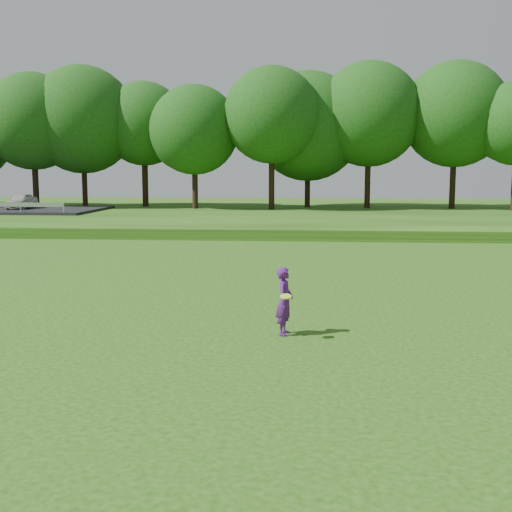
{
  "coord_description": "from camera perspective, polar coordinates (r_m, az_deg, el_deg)",
  "views": [
    {
      "loc": [
        4.23,
        -15.0,
        3.85
      ],
      "look_at": [
        2.68,
        3.61,
        1.3
      ],
      "focal_mm": 45.0,
      "sensor_mm": 36.0,
      "label": 1
    }
  ],
  "objects": [
    {
      "name": "berm",
      "position": [
        49.31,
        -0.17,
        3.64
      ],
      "size": [
        130.0,
        30.0,
        0.6
      ],
      "primitive_type": "cube",
      "color": "#1D480D",
      "rests_on": "ground"
    },
    {
      "name": "woman",
      "position": [
        14.94,
        2.55,
        -4.02
      ],
      "size": [
        0.46,
        0.95,
        1.6
      ],
      "color": "#531A76",
      "rests_on": "ground"
    },
    {
      "name": "walking_path",
      "position": [
        35.46,
        -2.12,
        1.57
      ],
      "size": [
        130.0,
        1.6,
        0.04
      ],
      "primitive_type": "cube",
      "color": "gray",
      "rests_on": "ground"
    },
    {
      "name": "ground",
      "position": [
        16.06,
        -10.73,
        -6.24
      ],
      "size": [
        140.0,
        140.0,
        0.0
      ],
      "primitive_type": "plane",
      "color": "#1D480D",
      "rests_on": "ground"
    },
    {
      "name": "treeline",
      "position": [
        53.34,
        0.21,
        12.34
      ],
      "size": [
        104.0,
        7.0,
        15.0
      ],
      "primitive_type": null,
      "color": "#104713",
      "rests_on": "berm"
    }
  ]
}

